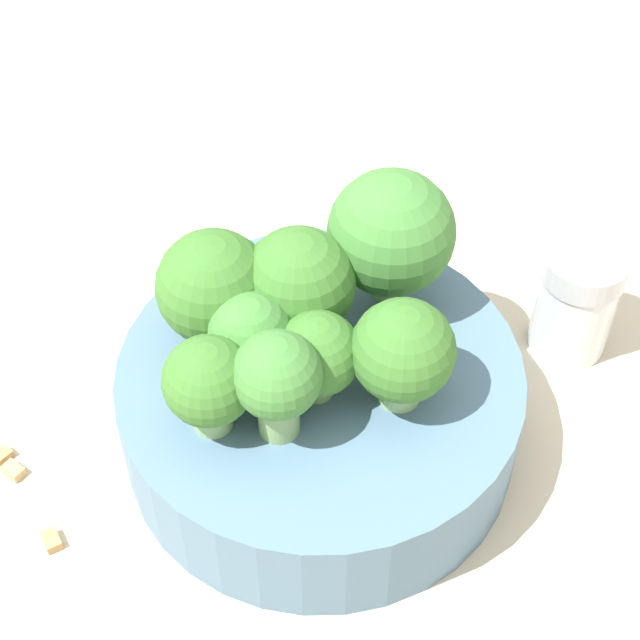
# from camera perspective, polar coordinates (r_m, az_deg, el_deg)

# --- Properties ---
(ground_plane) EXTENTS (3.00, 3.00, 0.00)m
(ground_plane) POSITION_cam_1_polar(r_m,az_deg,el_deg) (0.51, 0.00, -6.36)
(ground_plane) COLOR beige
(bowl) EXTENTS (0.18, 0.18, 0.05)m
(bowl) POSITION_cam_1_polar(r_m,az_deg,el_deg) (0.49, 0.00, -4.65)
(bowl) COLOR slate
(bowl) RESTS_ON ground_plane
(broccoli_floret_0) EXTENTS (0.04, 0.04, 0.04)m
(broccoli_floret_0) POSITION_cam_1_polar(r_m,az_deg,el_deg) (0.44, -0.18, -1.88)
(broccoli_floret_0) COLOR #7A9E5B
(broccoli_floret_0) RESTS_ON bowl
(broccoli_floret_1) EXTENTS (0.04, 0.04, 0.05)m
(broccoli_floret_1) POSITION_cam_1_polar(r_m,az_deg,el_deg) (0.44, 4.43, -1.77)
(broccoli_floret_1) COLOR #8EB770
(broccoli_floret_1) RESTS_ON bowl
(broccoli_floret_2) EXTENTS (0.06, 0.06, 0.07)m
(broccoli_floret_2) POSITION_cam_1_polar(r_m,az_deg,el_deg) (0.47, 3.82, 4.62)
(broccoli_floret_2) COLOR #84AD66
(broccoli_floret_2) RESTS_ON bowl
(broccoli_floret_3) EXTENTS (0.04, 0.04, 0.05)m
(broccoli_floret_3) POSITION_cam_1_polar(r_m,az_deg,el_deg) (0.42, -2.31, -3.21)
(broccoli_floret_3) COLOR #7A9E5B
(broccoli_floret_3) RESTS_ON bowl
(broccoli_floret_4) EXTENTS (0.05, 0.05, 0.06)m
(broccoli_floret_4) POSITION_cam_1_polar(r_m,az_deg,el_deg) (0.46, -1.15, 1.85)
(broccoli_floret_4) COLOR #84AD66
(broccoli_floret_4) RESTS_ON bowl
(broccoli_floret_5) EXTENTS (0.04, 0.04, 0.05)m
(broccoli_floret_5) POSITION_cam_1_polar(r_m,az_deg,el_deg) (0.43, -5.95, -3.40)
(broccoli_floret_5) COLOR #84AD66
(broccoli_floret_5) RESTS_ON bowl
(broccoli_floret_6) EXTENTS (0.04, 0.04, 0.05)m
(broccoli_floret_6) POSITION_cam_1_polar(r_m,az_deg,el_deg) (0.44, -3.70, -0.90)
(broccoli_floret_6) COLOR #7A9E5B
(broccoli_floret_6) RESTS_ON bowl
(broccoli_floret_7) EXTENTS (0.05, 0.05, 0.06)m
(broccoli_floret_7) POSITION_cam_1_polar(r_m,az_deg,el_deg) (0.46, -5.67, 1.71)
(broccoli_floret_7) COLOR #8EB770
(broccoli_floret_7) RESTS_ON bowl
(pepper_shaker) EXTENTS (0.04, 0.04, 0.06)m
(pepper_shaker) POSITION_cam_1_polar(r_m,az_deg,el_deg) (0.54, 13.51, 1.06)
(pepper_shaker) COLOR silver
(pepper_shaker) RESTS_ON ground_plane
(almond_crumb_2) EXTENTS (0.01, 0.01, 0.01)m
(almond_crumb_2) POSITION_cam_1_polar(r_m,az_deg,el_deg) (0.51, -16.09, -7.58)
(almond_crumb_2) COLOR tan
(almond_crumb_2) RESTS_ON ground_plane
(almond_crumb_3) EXTENTS (0.01, 0.01, 0.01)m
(almond_crumb_3) POSITION_cam_1_polar(r_m,az_deg,el_deg) (0.49, -14.17, -11.20)
(almond_crumb_3) COLOR #AD7F4C
(almond_crumb_3) RESTS_ON ground_plane
(almond_crumb_4) EXTENTS (0.01, 0.01, 0.01)m
(almond_crumb_4) POSITION_cam_1_polar(r_m,az_deg,el_deg) (0.52, -16.61, -6.81)
(almond_crumb_4) COLOR #AD7F4C
(almond_crumb_4) RESTS_ON ground_plane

